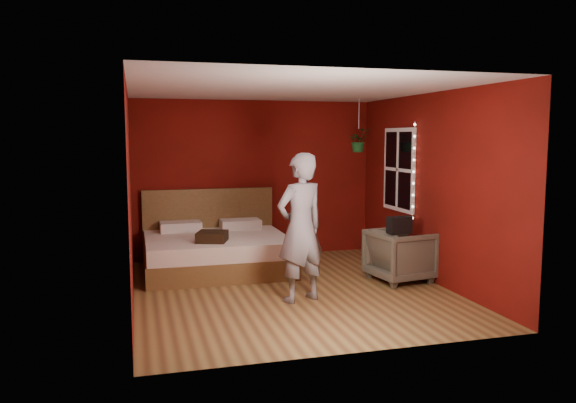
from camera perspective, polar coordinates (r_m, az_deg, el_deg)
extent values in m
plane|color=olive|center=(7.46, 0.31, -8.95)|extent=(4.50, 4.50, 0.00)
cube|color=maroon|center=(9.41, -3.41, 2.31)|extent=(4.00, 0.02, 2.60)
cube|color=maroon|center=(5.10, 7.18, -1.35)|extent=(4.00, 0.02, 2.60)
cube|color=maroon|center=(6.96, -15.83, 0.57)|extent=(0.02, 4.50, 2.60)
cube|color=maroon|center=(8.00, 14.31, 1.37)|extent=(0.02, 4.50, 2.60)
cube|color=silver|center=(7.22, 0.32, 11.44)|extent=(4.00, 4.50, 0.02)
cube|color=white|center=(8.76, 11.21, 3.19)|extent=(0.04, 0.97, 1.27)
cube|color=black|center=(8.76, 11.12, 3.19)|extent=(0.02, 0.85, 1.15)
cube|color=white|center=(8.75, 11.09, 3.19)|extent=(0.03, 0.05, 1.15)
cube|color=white|center=(8.75, 11.09, 3.19)|extent=(0.03, 0.85, 0.05)
cylinder|color=silver|center=(8.28, 12.65, 2.97)|extent=(0.01, 0.01, 1.45)
sphere|color=#FFF2CC|center=(8.35, 12.53, -1.66)|extent=(0.04, 0.04, 0.04)
sphere|color=#FFF2CC|center=(8.33, 12.56, -0.51)|extent=(0.04, 0.04, 0.04)
sphere|color=#FFF2CC|center=(8.31, 12.59, 0.65)|extent=(0.04, 0.04, 0.04)
sphere|color=#FFF2CC|center=(8.29, 12.62, 1.81)|extent=(0.04, 0.04, 0.04)
sphere|color=#FFF2CC|center=(8.28, 12.65, 2.97)|extent=(0.04, 0.04, 0.04)
sphere|color=#FFF2CC|center=(8.27, 12.68, 4.14)|extent=(0.04, 0.04, 0.04)
sphere|color=#FFF2CC|center=(8.27, 12.71, 5.30)|extent=(0.04, 0.04, 0.04)
sphere|color=#FFF2CC|center=(8.27, 12.74, 6.47)|extent=(0.04, 0.04, 0.04)
sphere|color=#FFF2CC|center=(8.27, 12.77, 7.64)|extent=(0.04, 0.04, 0.04)
cube|color=brown|center=(8.51, -7.25, -6.03)|extent=(2.11, 1.79, 0.30)
cube|color=beige|center=(8.46, -7.27, -4.29)|extent=(2.07, 1.76, 0.23)
cube|color=brown|center=(9.26, -8.04, -2.29)|extent=(2.11, 0.08, 1.16)
cube|color=silver|center=(8.96, -10.84, -2.51)|extent=(0.63, 0.40, 0.15)
cube|color=silver|center=(9.09, -4.86, -2.29)|extent=(0.63, 0.40, 0.15)
imported|color=slate|center=(6.79, 1.28, -2.69)|extent=(0.77, 0.63, 1.81)
imported|color=#555243|center=(7.99, 11.37, -5.37)|extent=(0.90, 0.89, 0.72)
cube|color=black|center=(7.60, 11.24, -2.35)|extent=(0.33, 0.19, 0.22)
cube|color=black|center=(8.00, -7.71, -3.55)|extent=(0.51, 0.51, 0.14)
cylinder|color=silver|center=(9.10, 7.22, 8.83)|extent=(0.01, 0.01, 0.47)
imported|color=#195924|center=(9.09, 7.18, 6.17)|extent=(0.37, 0.33, 0.37)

